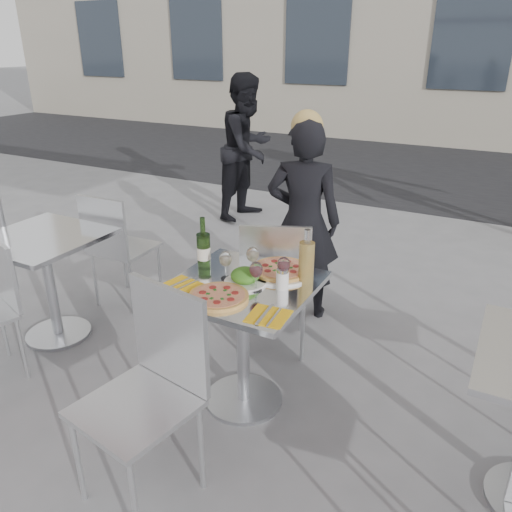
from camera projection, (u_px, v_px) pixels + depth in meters
The scene contains 21 objects.
ground at pixel (244, 400), 2.88m from camera, with size 80.00×80.00×0.00m, color slate.
street_asphalt at pixel (438, 169), 8.16m from camera, with size 24.00×5.00×0.00m, color black.
main_table at pixel (243, 319), 2.67m from camera, with size 0.72×0.72×0.75m.
side_table_left at pixel (47, 265), 3.32m from camera, with size 0.72×0.72×0.75m.
chair_far at pixel (275, 277), 3.12m from camera, with size 0.56×0.57×0.93m.
chair_near at pixel (152, 379), 2.14m from camera, with size 0.51×0.52×0.97m.
side_chair_lfar at pixel (115, 242), 3.72m from camera, with size 0.43×0.44×0.90m.
woman_diner at pixel (303, 222), 3.56m from camera, with size 0.53×0.35×1.45m, color black.
pedestrian_a at pixel (248, 148), 5.64m from camera, with size 0.79×0.61×1.62m, color black.
pizza_near at pixel (219, 296), 2.43m from camera, with size 0.30×0.30×0.02m.
pizza_far at pixel (281, 270), 2.70m from camera, with size 0.35×0.35×0.03m.
salad_plate at pixel (245, 277), 2.58m from camera, with size 0.22×0.22×0.09m.
wine_bottle at pixel (204, 249), 2.72m from camera, with size 0.07×0.08×0.29m.
carafe at pixel (306, 261), 2.56m from camera, with size 0.08×0.08×0.29m.
sugar_shaker at pixel (282, 279), 2.52m from camera, with size 0.06×0.06×0.11m.
wineglass_white_a at pixel (226, 260), 2.60m from camera, with size 0.07×0.07×0.16m.
wineglass_white_b at pixel (252, 255), 2.65m from camera, with size 0.07×0.07×0.16m.
wineglass_red_a at pixel (256, 271), 2.47m from camera, with size 0.07×0.07×0.16m.
wineglass_red_b at pixel (284, 266), 2.53m from camera, with size 0.07×0.07×0.16m.
napkin_left at pixel (181, 285), 2.56m from camera, with size 0.21×0.21×0.01m.
napkin_right at pixel (268, 316), 2.28m from camera, with size 0.20×0.20×0.01m.
Camera 1 is at (1.15, -2.02, 1.90)m, focal length 35.00 mm.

